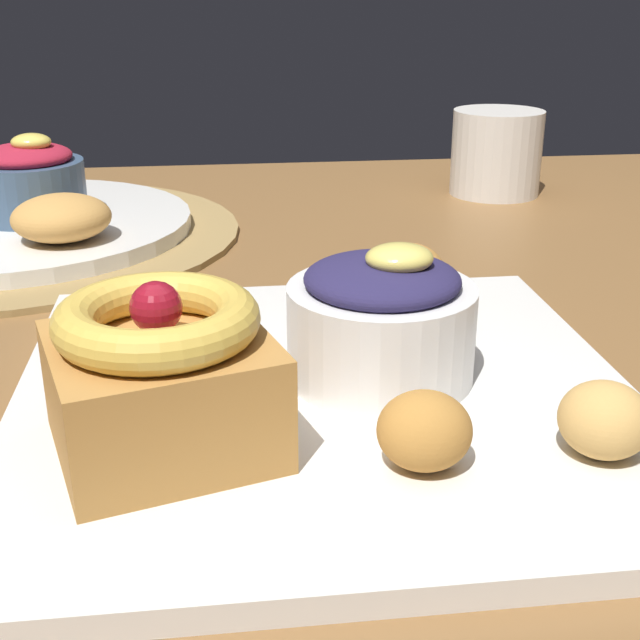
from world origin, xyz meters
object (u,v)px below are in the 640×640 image
fritter_back (424,430)px  coffee_mug (496,153)px  back_ramekin (29,181)px  front_plate (325,398)px  berry_ramekin (381,320)px  fritter_front (410,277)px  fritter_middle (604,420)px  back_pastry (61,218)px  back_plate (12,225)px  cake_slice (161,375)px

fritter_back → coffee_mug: size_ratio=0.45×
back_ramekin → coffee_mug: 0.44m
front_plate → berry_ramekin: 0.05m
front_plate → back_ramekin: 0.39m
berry_ramekin → fritter_front: 0.10m
front_plate → fritter_front: 0.12m
berry_ramekin → fritter_back: berry_ramekin is taller
berry_ramekin → coffee_mug: size_ratio=1.07×
berry_ramekin → coffee_mug: 0.47m
fritter_middle → back_pastry: size_ratio=0.53×
berry_ramekin → fritter_back: (0.00, -0.09, -0.01)m
front_plate → back_plate: bearing=123.6°
berry_ramekin → back_pastry: (-0.19, 0.25, -0.01)m
front_plate → berry_ramekin: size_ratio=3.23×
front_plate → cake_slice: cake_slice is taller
front_plate → berry_ramekin: bearing=17.5°
fritter_middle → coffee_mug: size_ratio=0.45×
coffee_mug → fritter_front: bearing=-115.8°
fritter_front → back_plate: bearing=140.9°
back_plate → back_ramekin: bearing=8.5°
back_pastry → fritter_middle: bearing=-51.0°
cake_slice → fritter_back: size_ratio=2.76×
cake_slice → fritter_middle: cake_slice is taller
fritter_back → back_ramekin: size_ratio=0.44×
fritter_back → back_pastry: bearing=120.2°
fritter_back → coffee_mug: bearing=69.1°
coffee_mug → back_ramekin: bearing=-166.7°
berry_ramekin → back_ramekin: 0.40m
front_plate → berry_ramekin: (0.03, 0.01, 0.04)m
cake_slice → fritter_middle: (0.18, -0.03, -0.02)m
berry_ramekin → back_pastry: size_ratio=1.28×
front_plate → fritter_back: (0.03, -0.08, 0.02)m
front_plate → fritter_middle: (0.11, -0.08, 0.02)m
back_plate → coffee_mug: 0.46m
back_ramekin → coffee_mug: bearing=13.3°
berry_ramekin → back_plate: 0.41m
berry_ramekin → coffee_mug: (0.20, 0.42, -0.00)m
fritter_middle → back_pastry: back_pastry is taller
cake_slice → back_pastry: size_ratio=1.48×
fritter_middle → fritter_back: size_ratio=0.99×
coffee_mug → fritter_back: bearing=-110.9°
fritter_front → back_ramekin: bearing=138.7°
fritter_middle → fritter_front: bearing=104.2°
berry_ramekin → fritter_middle: size_ratio=2.41×
berry_ramekin → back_plate: berry_ramekin is taller
berry_ramekin → back_plate: (-0.25, 0.32, -0.03)m
berry_ramekin → back_ramekin: back_ramekin is taller
fritter_middle → back_ramekin: (-0.31, 0.41, 0.02)m
front_plate → back_plate: (-0.22, 0.33, 0.01)m
cake_slice → back_ramekin: 0.40m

